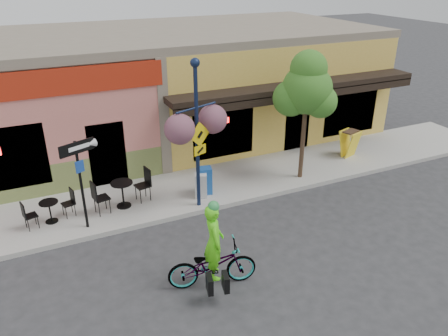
% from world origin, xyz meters
% --- Properties ---
extents(ground, '(90.00, 90.00, 0.00)m').
position_xyz_m(ground, '(0.00, 0.00, 0.00)').
color(ground, '#2D2D30').
rests_on(ground, ground).
extents(sidewalk, '(24.00, 3.00, 0.15)m').
position_xyz_m(sidewalk, '(0.00, 2.00, 0.07)').
color(sidewalk, '#9E9B93').
rests_on(sidewalk, ground).
extents(curb, '(24.00, 0.12, 0.15)m').
position_xyz_m(curb, '(0.00, 0.55, 0.07)').
color(curb, '#A8A59E').
rests_on(curb, ground).
extents(building, '(18.20, 8.20, 4.50)m').
position_xyz_m(building, '(0.00, 7.50, 2.25)').
color(building, '#C66C62').
rests_on(building, ground).
extents(bicycle, '(2.20, 1.18, 1.10)m').
position_xyz_m(bicycle, '(-1.84, -2.57, 0.55)').
color(bicycle, maroon).
rests_on(bicycle, ground).
extents(cyclist_rider, '(0.59, 0.77, 1.88)m').
position_xyz_m(cyclist_rider, '(-1.79, -2.57, 0.94)').
color(cyclist_rider, '#58E718').
rests_on(cyclist_rider, ground).
extents(lamp_post, '(1.55, 1.02, 4.50)m').
position_xyz_m(lamp_post, '(-0.83, 0.82, 2.40)').
color(lamp_post, '#131F3D').
rests_on(lamp_post, sidewalk).
extents(one_way_sign, '(1.00, 0.59, 2.61)m').
position_xyz_m(one_way_sign, '(-4.15, 0.98, 1.45)').
color(one_way_sign, black).
rests_on(one_way_sign, sidewalk).
extents(cafe_set_left, '(1.55, 1.03, 0.85)m').
position_xyz_m(cafe_set_left, '(-5.05, 1.69, 0.57)').
color(cafe_set_left, black).
rests_on(cafe_set_left, sidewalk).
extents(cafe_set_right, '(1.92, 1.22, 1.07)m').
position_xyz_m(cafe_set_right, '(-2.95, 1.70, 0.68)').
color(cafe_set_right, black).
rests_on(cafe_set_right, sidewalk).
extents(newspaper_box_blue, '(0.47, 0.44, 0.90)m').
position_xyz_m(newspaper_box_blue, '(-0.35, 1.45, 0.60)').
color(newspaper_box_blue, '#184A95').
rests_on(newspaper_box_blue, sidewalk).
extents(newspaper_box_grey, '(0.47, 0.45, 0.80)m').
position_xyz_m(newspaper_box_grey, '(-0.57, 1.27, 0.55)').
color(newspaper_box_grey, '#BCBCBC').
rests_on(newspaper_box_grey, sidewalk).
extents(street_tree, '(2.20, 2.20, 4.42)m').
position_xyz_m(street_tree, '(3.12, 1.17, 2.36)').
color(street_tree, '#3D7A26').
rests_on(street_tree, sidewalk).
extents(sandwich_board, '(0.73, 0.62, 1.04)m').
position_xyz_m(sandwich_board, '(5.88, 1.73, 0.67)').
color(sandwich_board, yellow).
rests_on(sandwich_board, sidewalk).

